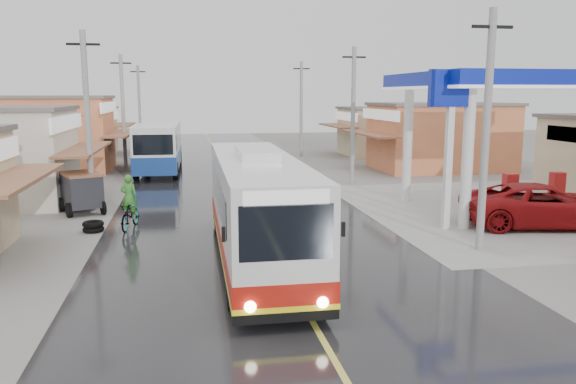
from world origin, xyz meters
name	(u,v)px	position (x,y,z in m)	size (l,w,h in m)	color
ground	(278,261)	(0.00, 0.00, 0.00)	(120.00, 120.00, 0.00)	slate
road	(235,186)	(0.00, 15.00, 0.01)	(12.00, 90.00, 0.02)	black
centre_line	(235,186)	(0.00, 15.00, 0.02)	(0.15, 90.00, 0.01)	#D8CC4C
shopfronts_left	(11,185)	(-13.00, 18.00, 0.00)	(11.00, 44.00, 5.20)	tan
shopfronts_right	(501,187)	(15.00, 12.00, 0.00)	(11.00, 44.00, 4.80)	beige
utility_poles_left	(112,187)	(-7.00, 16.00, 0.00)	(1.60, 50.00, 8.00)	gray
utility_poles_right	(352,183)	(7.00, 15.00, 0.00)	(1.60, 36.00, 8.00)	gray
coach_bus	(257,208)	(-0.64, 0.14, 1.74)	(2.75, 11.56, 3.60)	silver
second_bus	(159,147)	(-4.55, 21.87, 1.77)	(2.93, 9.98, 3.29)	silver
jeepney	(542,205)	(11.24, 2.76, 0.87)	(2.89, 6.27, 1.74)	#A11013
cyclist	(130,211)	(-5.03, 5.37, 0.73)	(1.12, 2.15, 2.21)	black
tricycle_near	(81,190)	(-7.45, 8.95, 1.04)	(2.36, 2.61, 1.82)	#26262D
tyre_stack	(93,226)	(-6.41, 5.13, 0.21)	(0.82, 0.82, 0.42)	black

